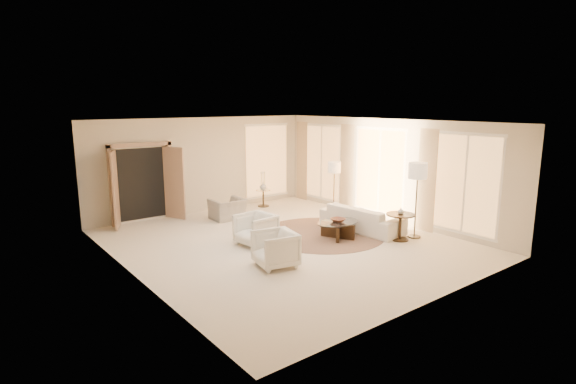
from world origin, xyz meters
TOP-DOWN VIEW (x-y plane):
  - room at (0.00, 0.00)m, footprint 7.04×8.04m
  - windows_right at (3.45, 0.10)m, footprint 0.10×6.40m
  - window_back_corner at (2.30, 3.95)m, footprint 1.70×0.10m
  - curtains_right at (3.40, 1.00)m, footprint 0.06×5.20m
  - french_doors at (-1.90, 3.82)m, footprint 1.95×0.66m
  - area_rug at (1.16, 0.01)m, footprint 3.63×3.63m
  - sofa at (2.19, -0.38)m, footprint 1.04×2.25m
  - armchair_left at (-0.62, 0.30)m, footprint 0.80×0.84m
  - armchair_right at (-1.09, -1.10)m, footprint 0.86×0.90m
  - accent_chair at (0.05, 2.71)m, footprint 0.90×0.59m
  - coffee_table at (1.21, -0.51)m, footprint 1.29×1.29m
  - end_table at (2.29, -1.51)m, footprint 0.68×0.68m
  - side_table at (1.75, 3.40)m, footprint 0.46×0.46m
  - floor_lamp_near at (2.90, 1.41)m, footprint 0.37×0.37m
  - floor_lamp_far at (2.75, -1.59)m, footprint 0.44×0.44m
  - bowl at (1.21, -0.51)m, footprint 0.37×0.37m
  - end_vase at (2.29, -1.51)m, footprint 0.19×0.19m
  - side_vase at (1.75, 3.40)m, footprint 0.27×0.27m

SIDE VIEW (x-z plane):
  - area_rug at x=1.16m, z-range 0.00..0.01m
  - coffee_table at x=1.21m, z-range 0.05..0.47m
  - sofa at x=2.19m, z-range 0.00..0.64m
  - side_table at x=1.75m, z-range 0.06..0.59m
  - accent_chair at x=0.05m, z-range 0.00..0.78m
  - armchair_right at x=-1.09m, z-range 0.00..0.79m
  - armchair_left at x=-0.62m, z-range 0.00..0.80m
  - end_table at x=2.29m, z-range 0.12..0.76m
  - bowl at x=1.21m, z-range 0.42..0.50m
  - side_vase at x=1.75m, z-range 0.54..0.78m
  - end_vase at x=2.29m, z-range 0.63..0.79m
  - french_doors at x=-1.90m, z-range -0.01..2.15m
  - curtains_right at x=3.40m, z-range 0.00..2.60m
  - floor_lamp_near at x=2.90m, z-range 0.54..2.07m
  - windows_right at x=3.45m, z-range 0.15..2.55m
  - window_back_corner at x=2.30m, z-range 0.15..2.55m
  - room at x=0.00m, z-range -0.02..2.81m
  - floor_lamp_far at x=2.75m, z-range 0.64..2.47m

